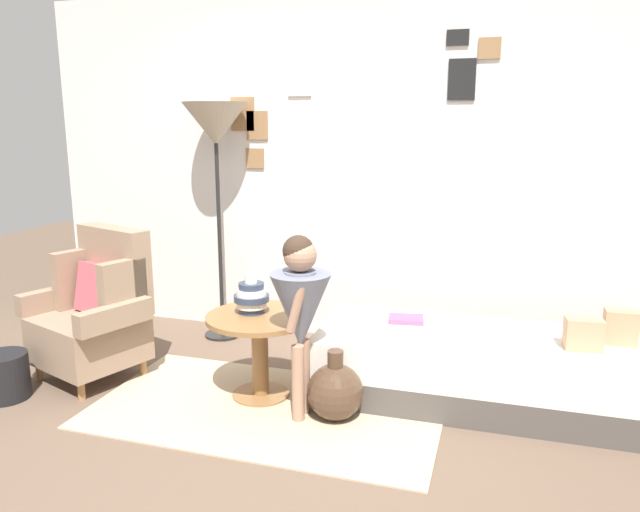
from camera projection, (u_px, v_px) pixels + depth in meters
name	position (u px, v px, depth m)	size (l,w,h in m)	color
ground_plane	(234.00, 462.00, 2.94)	(12.00, 12.00, 0.00)	brown
gallery_wall	(340.00, 168.00, 4.49)	(4.80, 0.12, 2.60)	silver
rug	(267.00, 408.00, 3.50)	(2.00, 1.12, 0.01)	tan
armchair	(97.00, 311.00, 3.89)	(0.88, 0.77, 0.97)	#9E7042
daybed	(477.00, 368.00, 3.58)	(1.91, 0.81, 0.40)	#4C4742
pillow_head	(621.00, 327.00, 3.40)	(0.18, 0.12, 0.20)	tan
pillow_mid	(583.00, 334.00, 3.32)	(0.20, 0.12, 0.18)	tan
side_table	(260.00, 337.00, 3.58)	(0.63, 0.63, 0.52)	olive
vase_striped	(252.00, 297.00, 3.58)	(0.21, 0.21, 0.24)	#2D384C
floor_lamp	(216.00, 131.00, 4.38)	(0.48, 0.48, 1.78)	black
person_child	(300.00, 305.00, 3.26)	(0.34, 0.34, 1.05)	#A37A60
book_on_daybed	(406.00, 319.00, 3.81)	(0.22, 0.16, 0.03)	#B74E77
demijohn_near	(335.00, 391.00, 3.35)	(0.32, 0.32, 0.40)	#473323
magazine_basket	(5.00, 376.00, 3.61)	(0.28, 0.28, 0.28)	black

